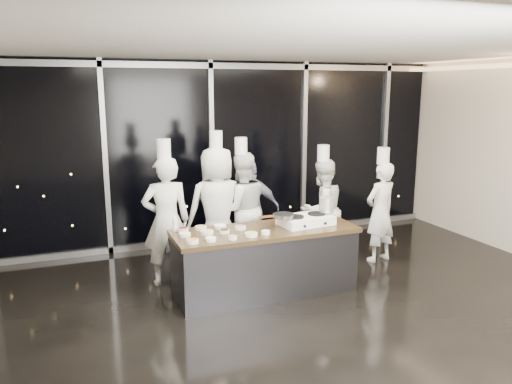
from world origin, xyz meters
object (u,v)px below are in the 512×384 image
Objects in this scene: stove at (306,220)px; chef_center at (241,208)px; chef_left at (217,208)px; guest at (250,210)px; chef_side at (380,211)px; demo_counter at (265,261)px; chef_right at (322,209)px; stock_pot at (327,204)px; chef_far_left at (166,220)px; frying_pan at (283,216)px.

chef_center is (-0.51, 1.22, -0.07)m from stove.
chef_left is at bearing 123.53° from stove.
guest is 0.89× the size of chef_side.
demo_counter is 1.32× the size of chef_right.
demo_counter is 1.17m from stock_pot.
stove is at bearing 111.13° from chef_center.
chef_far_left is at bearing 27.17° from guest.
stove is 0.47× the size of guest.
demo_counter is 3.24× the size of stove.
chef_side is (2.10, -0.68, -0.07)m from chef_center.
chef_right reaches higher than stove.
chef_far_left is (-1.76, 0.81, -0.03)m from stove.
stock_pot is 1.67m from chef_left.
guest is (-0.64, 1.32, -0.33)m from stock_pot.
stove reaches higher than demo_counter.
chef_side reaches higher than frying_pan.
stove is 1.69m from chef_side.
stove is 1.40m from guest.
chef_left is (-0.93, 1.11, -0.01)m from stove.
demo_counter is 11.77× the size of stock_pot.
chef_far_left reaches higher than chef_side.
guest is at bearing -161.33° from chef_left.
chef_right is (1.71, -0.14, -0.13)m from chef_left.
chef_left is at bearing 110.21° from frying_pan.
chef_left reaches higher than chef_center.
chef_side is (2.20, 0.55, 0.37)m from demo_counter.
chef_far_left is 1.12× the size of chef_side.
frying_pan is 0.27× the size of chef_side.
chef_left reaches higher than guest.
stove is at bearing 109.07° from guest.
stove is at bearing 38.54° from chef_right.
chef_right is at bearing 166.54° from guest.
frying_pan is 1.53m from chef_right.
stock_pot is at bearing 124.05° from chef_center.
chef_side reaches higher than guest.
chef_left is 0.45m from chef_center.
guest is (-0.30, 1.36, -0.15)m from stove.
chef_side is at bearing 178.16° from chef_far_left.
chef_left is at bearing 28.32° from guest.
stock_pot is 0.11× the size of chef_side.
chef_center is at bearing -31.74° from chef_side.
frying_pan is at bearing -4.17° from demo_counter.
chef_far_left is 1.11× the size of chef_right.
guest reaches higher than stock_pot.
stock_pot is (0.34, 0.03, 0.18)m from stove.
guest is at bearing 77.51° from demo_counter.
chef_left is 1.06× the size of chef_center.
stock_pot is 1.51m from guest.
demo_counter is at bearing 0.19° from chef_side.
chef_center is at bearing 105.95° from stove.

